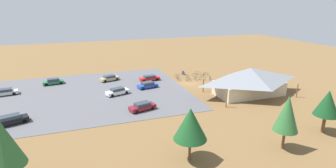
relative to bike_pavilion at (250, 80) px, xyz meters
The scene contains 30 objects.
ground 14.06m from the bike_pavilion, 53.49° to the right, with size 160.00×160.00×0.00m, color brown.
parking_lot_asphalt 33.05m from the bike_pavilion, 19.81° to the right, with size 40.64×32.42×0.05m, color #56565B.
bike_pavilion is the anchor object (origin of this frame).
trash_bin 20.28m from the bike_pavilion, 71.41° to the right, with size 0.60×0.60×0.90m, color brown.
lot_sign 16.12m from the bike_pavilion, 56.64° to the right, with size 0.56×0.08×2.20m.
pine_center 42.79m from the bike_pavilion, 22.72° to the left, with size 3.85×3.85×7.81m.
pine_mideast 27.01m from the bike_pavilion, 40.14° to the left, with size 3.91×3.91×6.48m.
pine_east 17.46m from the bike_pavilion, 90.12° to the left, with size 3.35×3.35×6.31m.
pine_west 20.99m from the bike_pavilion, 65.90° to the left, with size 2.99×2.99×7.11m.
bicycle_black_yard_left 15.22m from the bike_pavilion, 59.91° to the right, with size 1.03×1.44×0.81m.
bicycle_yellow_yard_front 17.14m from the bike_pavilion, 67.11° to the right, with size 0.48×1.73×0.84m.
bicycle_white_lone_east 13.62m from the bike_pavilion, 72.58° to the right, with size 1.34×0.97×0.79m.
bicycle_orange_near_sign 17.01m from the bike_pavilion, 75.23° to the right, with size 1.33×1.27×0.84m.
bicycle_blue_yard_right 19.51m from the bike_pavilion, 62.89° to the right, with size 1.73×0.50×0.82m.
bicycle_green_edge_south 16.58m from the bike_pavilion, 86.40° to the right, with size 1.04×1.35×0.85m.
bicycle_silver_mid_cluster 19.15m from the bike_pavilion, 70.31° to the right, with size 0.62×1.71×0.87m.
bicycle_purple_lone_west 12.77m from the bike_pavilion, 80.17° to the right, with size 1.08×1.49×0.86m.
bicycle_teal_near_porch 14.48m from the bike_pavilion, 66.66° to the right, with size 0.48×1.78×0.82m.
bicycle_red_trailside 15.59m from the bike_pavilion, 79.83° to the right, with size 1.53×0.88×0.77m.
bicycle_black_front_row 17.33m from the bike_pavilion, 55.88° to the right, with size 0.54×1.76×0.85m.
bicycle_yellow_by_bin 18.12m from the bike_pavilion, 80.83° to the right, with size 1.34×1.30×0.87m.
car_black_by_curb 42.41m from the bike_pavilion, ahead, with size 5.08×3.19×1.46m.
car_blue_aisle_side 21.23m from the bike_pavilion, 30.99° to the right, with size 4.63×2.70×1.33m.
car_white_mid_lot 26.47m from the bike_pavilion, 18.91° to the right, with size 4.93×3.08×1.39m.
car_green_end_stall 42.87m from the bike_pavilion, 28.67° to the right, with size 4.59×2.33×1.34m.
car_silver_inner_stall 48.87m from the bike_pavilion, 18.66° to the right, with size 4.96×2.44×1.33m.
car_maroon_far_end 22.35m from the bike_pavilion, ahead, with size 4.88×2.92×1.38m.
car_tan_front_row 31.74m from the bike_pavilion, 37.42° to the right, with size 4.74×3.08×1.31m.
car_red_near_entry 22.98m from the bike_pavilion, 45.12° to the right, with size 4.86×2.11×1.28m.
visitor_near_lot 14.38m from the bike_pavilion, 127.32° to the right, with size 0.36×0.37×1.65m.
Camera 1 is at (23.93, 53.38, 17.62)m, focal length 28.35 mm.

